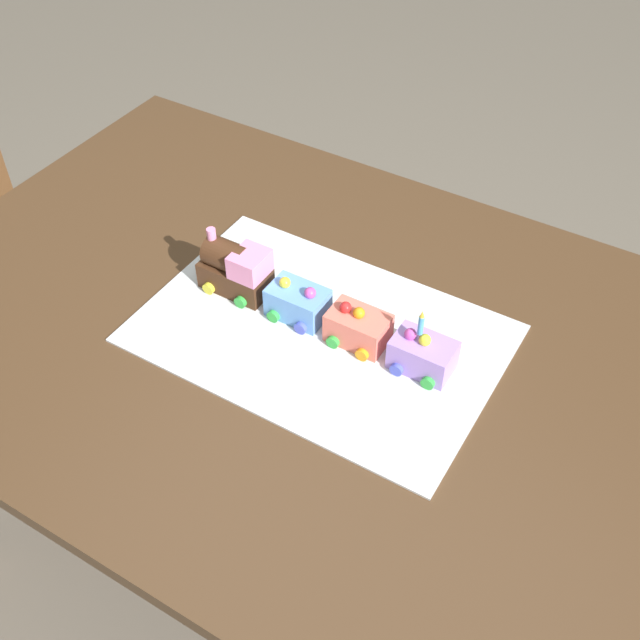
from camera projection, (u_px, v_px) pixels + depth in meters
name	position (u px, v px, depth m)	size (l,w,h in m)	color
ground_plane	(294.00, 543.00, 1.86)	(8.00, 8.00, 0.00)	#6B6054
dining_table	(286.00, 365.00, 1.42)	(1.40, 1.00, 0.74)	#4C331E
cake_board	(320.00, 333.00, 1.32)	(0.60, 0.40, 0.00)	silver
cake_locomotive	(235.00, 269.00, 1.37)	(0.14, 0.08, 0.12)	#472816
cake_car_flatbed_sky_blue	(298.00, 302.00, 1.33)	(0.10, 0.08, 0.07)	#669EEA
cake_car_gondola_coral	(358.00, 327.00, 1.29)	(0.10, 0.08, 0.07)	#F27260
cake_car_tanker_lavender	(423.00, 354.00, 1.24)	(0.10, 0.08, 0.07)	#AD84E0
birthday_candle	(421.00, 323.00, 1.20)	(0.01, 0.01, 0.05)	#4CA5E5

